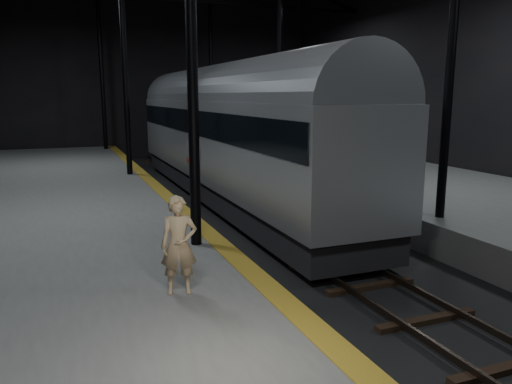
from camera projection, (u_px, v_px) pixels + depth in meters
ground at (272, 229)px, 17.61m from camera, size 44.00×44.00×0.00m
platform_left at (41, 237)px, 14.80m from camera, size 9.00×43.80×1.00m
platform_right at (442, 199)px, 20.23m from camera, size 9.00×43.80×1.00m
tactile_strip at (181, 208)px, 16.24m from camera, size 0.50×43.80×0.01m
track at (272, 227)px, 17.60m from camera, size 2.40×43.00×0.24m
train at (226, 128)px, 21.61m from camera, size 3.26×21.78×5.82m
woman at (179, 245)px, 9.15m from camera, size 0.75×0.57×1.84m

